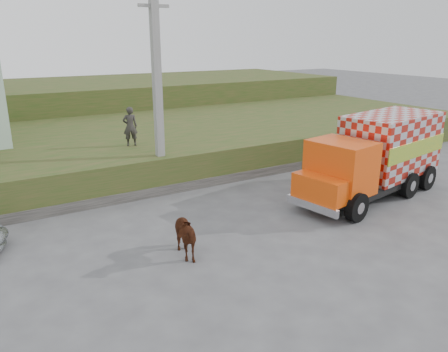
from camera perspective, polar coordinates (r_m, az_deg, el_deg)
ground at (r=15.01m, az=2.41°, el=-6.23°), size 120.00×120.00×0.00m
embankment at (r=23.37m, az=-11.14°, el=4.07°), size 40.00×12.00×1.50m
embankment_far at (r=34.61m, az=-18.17°, el=9.08°), size 40.00×12.00×3.00m
retaining_strip at (r=17.63m, az=-10.61°, el=-2.17°), size 16.00×0.50×0.40m
utility_pole at (r=17.47m, az=-8.68°, el=10.84°), size 1.20×0.30×8.00m
cargo_truck at (r=18.26m, az=19.33°, el=2.55°), size 7.41×3.51×3.18m
cow at (r=12.66m, az=-5.63°, el=-7.62°), size 0.90×1.68×1.36m
pedestrian at (r=19.70m, az=-12.16°, el=6.35°), size 0.70×0.53×1.73m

